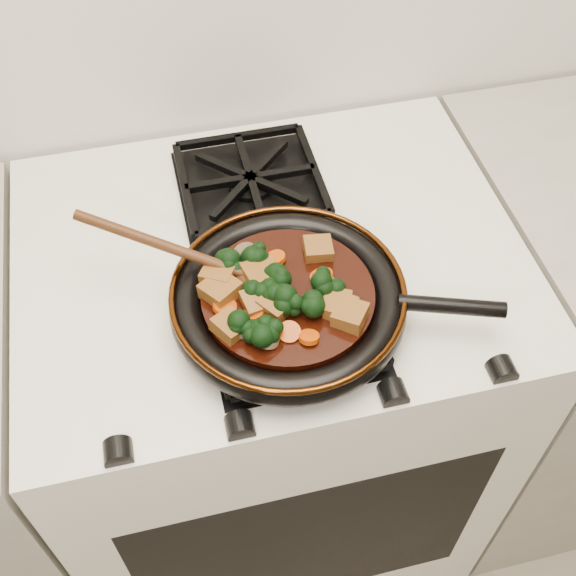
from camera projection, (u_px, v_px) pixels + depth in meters
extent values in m
cube|color=white|center=(274.00, 402.00, 1.43)|extent=(0.76, 0.60, 0.90)
cylinder|color=black|center=(288.00, 305.00, 0.98)|extent=(0.29, 0.29, 0.01)
torus|color=black|center=(288.00, 301.00, 0.97)|extent=(0.32, 0.32, 0.04)
torus|color=#421F09|center=(288.00, 291.00, 0.95)|extent=(0.32, 0.32, 0.01)
cylinder|color=black|center=(452.00, 306.00, 0.95)|extent=(0.14, 0.07, 0.02)
cylinder|color=black|center=(288.00, 298.00, 0.97)|extent=(0.23, 0.23, 0.02)
cube|color=brown|center=(337.00, 302.00, 0.94)|extent=(0.05, 0.04, 0.02)
cube|color=brown|center=(231.00, 326.00, 0.91)|extent=(0.06, 0.05, 0.03)
cube|color=brown|center=(256.00, 302.00, 0.94)|extent=(0.04, 0.04, 0.02)
cube|color=brown|center=(277.00, 305.00, 0.94)|extent=(0.06, 0.06, 0.02)
cube|color=brown|center=(341.00, 308.00, 0.93)|extent=(0.05, 0.05, 0.02)
cube|color=brown|center=(350.00, 316.00, 0.92)|extent=(0.06, 0.06, 0.03)
cube|color=brown|center=(261.00, 275.00, 0.97)|extent=(0.06, 0.05, 0.03)
cube|color=brown|center=(318.00, 249.00, 1.00)|extent=(0.04, 0.04, 0.02)
cube|color=brown|center=(220.00, 290.00, 0.95)|extent=(0.06, 0.06, 0.03)
cube|color=brown|center=(218.00, 275.00, 0.97)|extent=(0.06, 0.05, 0.03)
cylinder|color=#C54205|center=(289.00, 332.00, 0.91)|extent=(0.03, 0.03, 0.02)
cylinder|color=#C54205|center=(309.00, 337.00, 0.91)|extent=(0.03, 0.03, 0.02)
cylinder|color=#C54205|center=(225.00, 306.00, 0.94)|extent=(0.03, 0.03, 0.02)
cylinder|color=#C54205|center=(254.00, 313.00, 0.93)|extent=(0.03, 0.03, 0.02)
cylinder|color=#C54205|center=(276.00, 258.00, 0.99)|extent=(0.03, 0.03, 0.02)
cylinder|color=#C54205|center=(322.00, 276.00, 0.97)|extent=(0.03, 0.03, 0.02)
cylinder|color=#796146|center=(242.00, 326.00, 0.92)|extent=(0.04, 0.04, 0.03)
cylinder|color=#796146|center=(238.00, 263.00, 0.98)|extent=(0.05, 0.05, 0.02)
cylinder|color=#796146|center=(266.00, 339.00, 0.90)|extent=(0.05, 0.05, 0.02)
cylinder|color=#796146|center=(238.00, 262.00, 0.98)|extent=(0.03, 0.04, 0.03)
cylinder|color=#796146|center=(246.00, 255.00, 0.99)|extent=(0.05, 0.05, 0.03)
ellipsoid|color=#46240F|center=(255.00, 277.00, 0.97)|extent=(0.07, 0.06, 0.02)
cylinder|color=#46240F|center=(165.00, 246.00, 0.96)|extent=(0.02, 0.02, 0.25)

